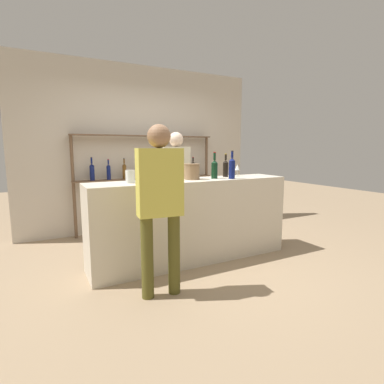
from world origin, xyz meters
TOP-DOWN VIEW (x-y plane):
  - ground_plane at (0.00, 0.00)m, footprint 16.00×16.00m
  - bar_counter at (0.00, 0.00)m, footprint 2.56×0.52m
  - back_wall at (0.00, 1.86)m, footprint 4.16×0.12m
  - back_shelf at (0.01, 1.68)m, footprint 2.44×0.18m
  - counter_bottle_0 at (0.57, 0.10)m, footprint 0.07×0.07m
  - counter_bottle_1 at (0.31, -0.02)m, footprint 0.08×0.08m
  - counter_bottle_2 at (0.49, -0.15)m, footprint 0.08×0.08m
  - wine_glass at (0.78, 0.13)m, footprint 0.07×0.07m
  - ice_bucket at (0.01, 0.02)m, footprint 0.20×0.20m
  - cork_jar at (-0.78, 0.01)m, footprint 0.10×0.10m
  - customer_left at (-0.70, -0.68)m, footprint 0.43×0.23m
  - server_behind_counter at (0.20, 0.89)m, footprint 0.44×0.28m

SIDE VIEW (x-z plane):
  - ground_plane at x=0.00m, z-range 0.00..0.00m
  - bar_counter at x=0.00m, z-range 0.00..1.03m
  - customer_left at x=-0.70m, z-range 0.15..1.78m
  - server_behind_counter at x=0.20m, z-range 0.16..1.81m
  - back_shelf at x=0.01m, z-range 0.28..1.91m
  - cork_jar at x=-0.78m, z-range 1.03..1.18m
  - ice_bucket at x=0.01m, z-range 1.04..1.23m
  - wine_glass at x=0.78m, z-range 1.07..1.23m
  - counter_bottle_0 at x=0.57m, z-range 1.00..1.31m
  - counter_bottle_1 at x=0.31m, z-range 0.99..1.33m
  - counter_bottle_2 at x=0.49m, z-range 1.00..1.35m
  - back_wall at x=0.00m, z-range 0.00..2.80m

